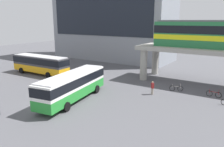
{
  "coord_description": "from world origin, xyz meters",
  "views": [
    {
      "loc": [
        18.38,
        -15.36,
        9.14
      ],
      "look_at": [
        2.51,
        8.96,
        2.2
      ],
      "focal_mm": 36.0,
      "sensor_mm": 36.0,
      "label": 1
    }
  ],
  "objects_px": {
    "bus_main": "(73,84)",
    "bus_secondary": "(40,63)",
    "bicycle_red": "(214,94)",
    "bicycle_silver": "(176,88)",
    "pedestrian_at_kerb": "(152,88)",
    "station_building": "(113,13)"
  },
  "relations": [
    {
      "from": "bus_main",
      "to": "bicycle_red",
      "type": "distance_m",
      "value": 17.05
    },
    {
      "from": "bus_secondary",
      "to": "bicycle_silver",
      "type": "distance_m",
      "value": 22.82
    },
    {
      "from": "station_building",
      "to": "bicycle_red",
      "type": "relative_size",
      "value": 15.81
    },
    {
      "from": "station_building",
      "to": "bus_secondary",
      "type": "distance_m",
      "value": 22.67
    },
    {
      "from": "bicycle_silver",
      "to": "station_building",
      "type": "bearing_deg",
      "value": 140.82
    },
    {
      "from": "bus_secondary",
      "to": "bicycle_silver",
      "type": "xyz_separation_m",
      "value": [
        22.49,
        3.52,
        -1.63
      ]
    },
    {
      "from": "bus_main",
      "to": "station_building",
      "type": "bearing_deg",
      "value": 114.23
    },
    {
      "from": "bus_main",
      "to": "bus_secondary",
      "type": "bearing_deg",
      "value": 154.17
    },
    {
      "from": "bus_secondary",
      "to": "pedestrian_at_kerb",
      "type": "bearing_deg",
      "value": 1.21
    },
    {
      "from": "bus_secondary",
      "to": "bicycle_red",
      "type": "distance_m",
      "value": 27.37
    },
    {
      "from": "bicycle_silver",
      "to": "bus_secondary",
      "type": "bearing_deg",
      "value": -171.11
    },
    {
      "from": "bicycle_red",
      "to": "station_building",
      "type": "bearing_deg",
      "value": 146.38
    },
    {
      "from": "pedestrian_at_kerb",
      "to": "bus_main",
      "type": "bearing_deg",
      "value": -134.7
    },
    {
      "from": "bus_secondary",
      "to": "bus_main",
      "type": "bearing_deg",
      "value": -25.83
    },
    {
      "from": "bus_main",
      "to": "bicycle_red",
      "type": "bearing_deg",
      "value": 36.99
    },
    {
      "from": "bicycle_red",
      "to": "pedestrian_at_kerb",
      "type": "distance_m",
      "value": 7.41
    },
    {
      "from": "bus_main",
      "to": "bus_secondary",
      "type": "xyz_separation_m",
      "value": [
        -13.52,
        6.54,
        0.0
      ]
    },
    {
      "from": "station_building",
      "to": "bicycle_red",
      "type": "bearing_deg",
      "value": -33.62
    },
    {
      "from": "bicycle_silver",
      "to": "bicycle_red",
      "type": "relative_size",
      "value": 0.93
    },
    {
      "from": "bus_main",
      "to": "bicycle_red",
      "type": "xyz_separation_m",
      "value": [
        13.55,
        10.21,
        -1.63
      ]
    },
    {
      "from": "bicycle_silver",
      "to": "pedestrian_at_kerb",
      "type": "xyz_separation_m",
      "value": [
        -2.07,
        -3.09,
        0.45
      ]
    },
    {
      "from": "bicycle_silver",
      "to": "pedestrian_at_kerb",
      "type": "distance_m",
      "value": 3.74
    }
  ]
}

